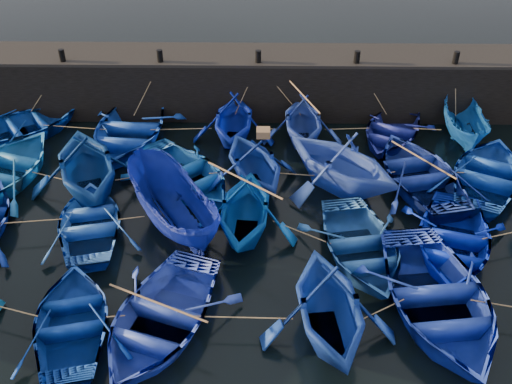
{
  "coord_description": "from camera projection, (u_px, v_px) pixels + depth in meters",
  "views": [
    {
      "loc": [
        0.22,
        -12.35,
        11.91
      ],
      "look_at": [
        0.0,
        3.2,
        0.7
      ],
      "focal_mm": 40.0,
      "sensor_mm": 36.0,
      "label": 1
    }
  ],
  "objects": [
    {
      "name": "boat_14",
      "position": [
        91.0,
        222.0,
        18.27
      ],
      "size": [
        3.93,
        4.82,
        0.88
      ],
      "primitive_type": "imported",
      "rotation": [
        0.0,
        0.0,
        3.37
      ],
      "color": "blue",
      "rests_on": "ground"
    },
    {
      "name": "boat_8",
      "position": [
        184.0,
        174.0,
        20.38
      ],
      "size": [
        5.84,
        5.99,
        1.01
      ],
      "primitive_type": "imported",
      "rotation": [
        0.0,
        0.0,
        0.71
      ],
      "color": "#0E4EAD",
      "rests_on": "ground"
    },
    {
      "name": "boat_5",
      "position": [
        465.0,
        125.0,
        22.75
      ],
      "size": [
        1.86,
        4.09,
        1.53
      ],
      "primitive_type": "imported",
      "rotation": [
        0.0,
        0.0,
        -0.09
      ],
      "color": "#0D4A91",
      "rests_on": "ground"
    },
    {
      "name": "boat_17",
      "position": [
        360.0,
        246.0,
        17.28
      ],
      "size": [
        4.04,
        5.1,
        0.96
      ],
      "primitive_type": "imported",
      "rotation": [
        0.0,
        0.0,
        0.17
      ],
      "color": "#1E5091",
      "rests_on": "ground"
    },
    {
      "name": "bollard_0",
      "position": [
        62.0,
        55.0,
        23.18
      ],
      "size": [
        0.24,
        0.24,
        0.5
      ],
      "primitive_type": "cylinder",
      "color": "black",
      "rests_on": "quay_top"
    },
    {
      "name": "quay_wall",
      "position": [
        258.0,
        84.0,
        24.77
      ],
      "size": [
        26.0,
        2.5,
        2.5
      ],
      "primitive_type": "cube",
      "color": "black",
      "rests_on": "ground"
    },
    {
      "name": "boat_21",
      "position": [
        73.0,
        320.0,
        14.97
      ],
      "size": [
        3.82,
        4.71,
        0.86
      ],
      "primitive_type": "imported",
      "rotation": [
        0.0,
        0.0,
        3.37
      ],
      "color": "navy",
      "rests_on": "ground"
    },
    {
      "name": "bollard_4",
      "position": [
        456.0,
        58.0,
        23.0
      ],
      "size": [
        0.24,
        0.24,
        0.5
      ],
      "primitive_type": "cylinder",
      "color": "black",
      "rests_on": "quay_top"
    },
    {
      "name": "bollard_3",
      "position": [
        357.0,
        57.0,
        23.04
      ],
      "size": [
        0.24,
        0.24,
        0.5
      ],
      "primitive_type": "cylinder",
      "color": "black",
      "rests_on": "quay_top"
    },
    {
      "name": "boat_24",
      "position": [
        438.0,
        299.0,
        15.37
      ],
      "size": [
        4.69,
        6.08,
        1.17
      ],
      "primitive_type": "imported",
      "rotation": [
        0.0,
        0.0,
        0.12
      ],
      "color": "#1B36B4",
      "rests_on": "ground"
    },
    {
      "name": "boat_10",
      "position": [
        342.0,
        160.0,
        19.83
      ],
      "size": [
        6.09,
        6.06,
        2.43
      ],
      "primitive_type": "imported",
      "rotation": [
        0.0,
        0.0,
        3.96
      ],
      "color": "blue",
      "rests_on": "ground"
    },
    {
      "name": "boat_3",
      "position": [
        303.0,
        120.0,
        22.67
      ],
      "size": [
        3.34,
        3.84,
        1.98
      ],
      "primitive_type": "imported",
      "rotation": [
        0.0,
        0.0,
        0.03
      ],
      "color": "#233FA1",
      "rests_on": "ground"
    },
    {
      "name": "boat_15",
      "position": [
        171.0,
        207.0,
        18.09
      ],
      "size": [
        4.24,
        5.16,
        1.91
      ],
      "primitive_type": "imported",
      "rotation": [
        0.0,
        0.0,
        3.71
      ],
      "color": "navy",
      "rests_on": "ground"
    },
    {
      "name": "boat_1",
      "position": [
        128.0,
        129.0,
        22.88
      ],
      "size": [
        4.47,
        5.94,
        1.17
      ],
      "primitive_type": "imported",
      "rotation": [
        0.0,
        0.0,
        -0.08
      ],
      "color": "#1139A0",
      "rests_on": "ground"
    },
    {
      "name": "boat_6",
      "position": [
        1.0,
        170.0,
        20.5
      ],
      "size": [
        5.3,
        6.3,
        1.12
      ],
      "primitive_type": "imported",
      "rotation": [
        0.0,
        0.0,
        2.83
      ],
      "color": "#175EA5",
      "rests_on": "ground"
    },
    {
      "name": "boat_7",
      "position": [
        86.0,
        163.0,
        19.6
      ],
      "size": [
        5.56,
        5.93,
        2.5
      ],
      "primitive_type": "imported",
      "rotation": [
        0.0,
        0.0,
        3.52
      ],
      "color": "navy",
      "rests_on": "ground"
    },
    {
      "name": "boat_12",
      "position": [
        489.0,
        174.0,
        20.39
      ],
      "size": [
        5.45,
        6.08,
        1.04
      ],
      "primitive_type": "imported",
      "rotation": [
        0.0,
        0.0,
        2.68
      ],
      "color": "#103EA9",
      "rests_on": "ground"
    },
    {
      "name": "boat_16",
      "position": [
        244.0,
        208.0,
        17.86
      ],
      "size": [
        3.73,
        4.23,
        2.1
      ],
      "primitive_type": "imported",
      "rotation": [
        0.0,
        0.0,
        -0.07
      ],
      "color": "#0346A9",
      "rests_on": "ground"
    },
    {
      "name": "bollard_2",
      "position": [
        258.0,
        56.0,
        23.09
      ],
      "size": [
        0.24,
        0.24,
        0.5
      ],
      "primitive_type": "cylinder",
      "color": "black",
      "rests_on": "quay_top"
    },
    {
      "name": "loose_oars",
      "position": [
        293.0,
        174.0,
        18.51
      ],
      "size": [
        10.59,
        12.02,
        1.14
      ],
      "color": "#99724C",
      "rests_on": "ground"
    },
    {
      "name": "wooden_crate",
      "position": [
        263.0,
        133.0,
        19.4
      ],
      "size": [
        0.47,
        0.44,
        0.27
      ],
      "primitive_type": "cube",
      "color": "olive",
      "rests_on": "boat_9"
    },
    {
      "name": "bollard_1",
      "position": [
        160.0,
        56.0,
        23.14
      ],
      "size": [
        0.24,
        0.24,
        0.5
      ],
      "primitive_type": "cylinder",
      "color": "black",
      "rests_on": "quay_top"
    },
    {
      "name": "boat_4",
      "position": [
        391.0,
        130.0,
        23.05
      ],
      "size": [
        4.68,
        5.27,
        0.9
      ],
      "primitive_type": "imported",
      "rotation": [
        0.0,
        0.0,
        -0.44
      ],
      "color": "navy",
      "rests_on": "ground"
    },
    {
      "name": "boat_0",
      "position": [
        22.0,
        126.0,
        23.24
      ],
      "size": [
        5.96,
        5.7,
        1.01
      ],
      "primitive_type": "imported",
      "rotation": [
        0.0,
        0.0,
        2.22
      ],
      "color": "navy",
      "rests_on": "ground"
    },
    {
      "name": "boat_2",
      "position": [
        234.0,
        118.0,
        22.71
      ],
      "size": [
        3.45,
        3.96,
        2.03
      ],
      "primitive_type": "imported",
      "rotation": [
        0.0,
        0.0,
        -0.03
      ],
      "color": "#0A1FA6",
      "rests_on": "ground"
    },
    {
      "name": "boat_11",
      "position": [
        420.0,
        172.0,
        20.43
      ],
      "size": [
        4.72,
        5.81,
        1.06
      ],
      "primitive_type": "imported",
      "rotation": [
        0.0,
        0.0,
        3.37
      ],
      "color": "navy",
      "rests_on": "ground"
    },
    {
      "name": "quay_top",
      "position": [
        258.0,
        55.0,
        24.0
      ],
      "size": [
        26.0,
        2.5,
        0.12
      ],
      "primitive_type": "cube",
      "color": "black",
      "rests_on": "quay_wall"
    },
    {
      "name": "boat_22",
      "position": [
        159.0,
        317.0,
        14.94
      ],
      "size": [
        4.91,
        5.78,
        1.02
      ],
      "primitive_type": "imported",
      "rotation": [
        0.0,
        0.0,
        -0.33
      ],
      "color": "blue",
      "rests_on": "ground"
    },
    {
      "name": "mooring_ropes",
      "position": [
        243.0,
        160.0,
        20.44
      ],
      "size": [
        18.17,
        11.78,
        2.1
      ],
      "color": "tan",
      "rests_on": "ground"
    },
    {
      "name": "ground",
      "position": [
        254.0,
        274.0,
        16.98
      ],
      "size": [
        120.0,
        120.0,
        0.0
      ],
      "primitive_type": "plane",
      "color": "black",
      "rests_on": "ground"
    },
    {
      "name": "boat_18",
      "position": [
        453.0,
        240.0,
        17.48
      ],
      "size": [
        4.56,
        5.46,
        0.97
      ],
      "primitive_type": "imported",
      "rotation": [
        0.0,
        0.0,
        -0.29
      ],
      "color": "#0319B0",
      "rests_on": "ground"
    },
    {
      "name": "boat_23",
      "position": [
        329.0,
        305.0,
        14.51
      ],
      "size": [
        4.04,
        4.54,
        2.19
      ],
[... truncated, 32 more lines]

